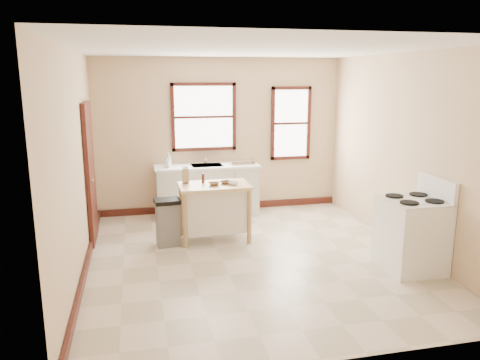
# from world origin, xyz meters

# --- Properties ---
(floor) EXTENTS (5.00, 5.00, 0.00)m
(floor) POSITION_xyz_m (0.00, 0.00, 0.00)
(floor) COLOR beige
(floor) RESTS_ON ground
(ceiling) EXTENTS (5.00, 5.00, 0.00)m
(ceiling) POSITION_xyz_m (0.00, 0.00, 2.80)
(ceiling) COLOR white
(ceiling) RESTS_ON ground
(wall_back) EXTENTS (4.50, 0.04, 2.80)m
(wall_back) POSITION_xyz_m (0.00, 2.50, 1.40)
(wall_back) COLOR beige
(wall_back) RESTS_ON ground
(wall_left) EXTENTS (0.04, 5.00, 2.80)m
(wall_left) POSITION_xyz_m (-2.25, 0.00, 1.40)
(wall_left) COLOR beige
(wall_left) RESTS_ON ground
(wall_right) EXTENTS (0.04, 5.00, 2.80)m
(wall_right) POSITION_xyz_m (2.25, 0.00, 1.40)
(wall_right) COLOR beige
(wall_right) RESTS_ON ground
(window_main) EXTENTS (1.17, 0.06, 1.22)m
(window_main) POSITION_xyz_m (-0.30, 2.48, 1.75)
(window_main) COLOR #3C1410
(window_main) RESTS_ON wall_back
(window_side) EXTENTS (0.77, 0.06, 1.37)m
(window_side) POSITION_xyz_m (1.35, 2.48, 1.60)
(window_side) COLOR #3C1410
(window_side) RESTS_ON wall_back
(door_left) EXTENTS (0.06, 0.90, 2.10)m
(door_left) POSITION_xyz_m (-2.21, 1.30, 1.05)
(door_left) COLOR #3C1410
(door_left) RESTS_ON ground
(baseboard_back) EXTENTS (4.50, 0.04, 0.12)m
(baseboard_back) POSITION_xyz_m (0.00, 2.47, 0.06)
(baseboard_back) COLOR #3C1410
(baseboard_back) RESTS_ON ground
(baseboard_left) EXTENTS (0.04, 5.00, 0.12)m
(baseboard_left) POSITION_xyz_m (-2.22, 0.00, 0.06)
(baseboard_left) COLOR #3C1410
(baseboard_left) RESTS_ON ground
(sink_counter) EXTENTS (1.86, 0.62, 0.92)m
(sink_counter) POSITION_xyz_m (-0.30, 2.20, 0.46)
(sink_counter) COLOR silver
(sink_counter) RESTS_ON ground
(faucet) EXTENTS (0.03, 0.03, 0.22)m
(faucet) POSITION_xyz_m (-0.30, 2.38, 1.03)
(faucet) COLOR silver
(faucet) RESTS_ON sink_counter
(soap_bottle_a) EXTENTS (0.12, 0.12, 0.26)m
(soap_bottle_a) POSITION_xyz_m (-0.98, 2.19, 1.05)
(soap_bottle_a) COLOR #B2B2B2
(soap_bottle_a) RESTS_ON sink_counter
(soap_bottle_b) EXTENTS (0.10, 0.11, 0.18)m
(soap_bottle_b) POSITION_xyz_m (-1.00, 2.12, 1.01)
(soap_bottle_b) COLOR #B2B2B2
(soap_bottle_b) RESTS_ON sink_counter
(dish_rack) EXTENTS (0.53, 0.48, 0.11)m
(dish_rack) POSITION_xyz_m (0.33, 2.16, 0.97)
(dish_rack) COLOR silver
(dish_rack) RESTS_ON sink_counter
(kitchen_island) EXTENTS (1.06, 0.68, 0.87)m
(kitchen_island) POSITION_xyz_m (-0.39, 0.88, 0.43)
(kitchen_island) COLOR #EECA8C
(kitchen_island) RESTS_ON ground
(knife_block) EXTENTS (0.10, 0.10, 0.20)m
(knife_block) POSITION_xyz_m (-0.80, 1.07, 0.97)
(knife_block) COLOR tan
(knife_block) RESTS_ON kitchen_island
(pepper_grinder) EXTENTS (0.05, 0.05, 0.15)m
(pepper_grinder) POSITION_xyz_m (-0.54, 1.03, 0.94)
(pepper_grinder) COLOR #461D13
(pepper_grinder) RESTS_ON kitchen_island
(bowl_a) EXTENTS (0.17, 0.17, 0.04)m
(bowl_a) POSITION_xyz_m (-0.40, 0.82, 0.89)
(bowl_a) COLOR brown
(bowl_a) RESTS_ON kitchen_island
(bowl_b) EXTENTS (0.22, 0.22, 0.04)m
(bowl_b) POSITION_xyz_m (-0.21, 0.91, 0.89)
(bowl_b) COLOR brown
(bowl_b) RESTS_ON kitchen_island
(bowl_c) EXTENTS (0.21, 0.21, 0.05)m
(bowl_c) POSITION_xyz_m (-0.11, 0.80, 0.89)
(bowl_c) COLOR white
(bowl_c) RESTS_ON kitchen_island
(trash_bin) EXTENTS (0.39, 0.34, 0.71)m
(trash_bin) POSITION_xyz_m (-1.11, 0.77, 0.35)
(trash_bin) COLOR #5D5D5B
(trash_bin) RESTS_ON ground
(gas_stove) EXTENTS (0.75, 0.77, 1.21)m
(gas_stove) POSITION_xyz_m (1.89, -0.81, 0.60)
(gas_stove) COLOR white
(gas_stove) RESTS_ON ground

